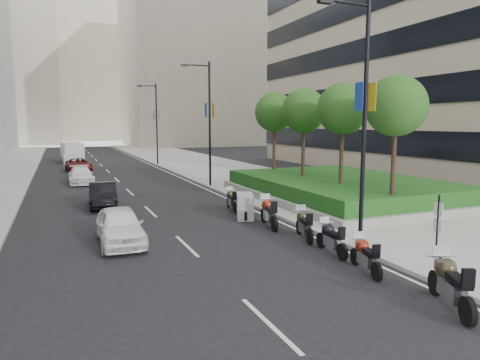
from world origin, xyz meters
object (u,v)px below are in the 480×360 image
motorcycle_0 (450,283)px  motorcycle_1 (365,256)px  lamp_post_2 (155,120)px  car_c (81,175)px  lamp_post_0 (361,112)px  car_d (79,165)px  motorcycle_6 (232,200)px  car_a (120,226)px  motorcycle_5 (245,206)px  motorcycle_2 (331,238)px  lamp_post_1 (208,118)px  delivery_van (72,153)px  motorcycle_3 (304,224)px  parking_sign (437,228)px  car_b (103,195)px  motorcycle_4 (269,213)px

motorcycle_0 → motorcycle_1: bearing=28.9°
lamp_post_2 → car_c: lamp_post_2 is taller
lamp_post_0 → car_d: size_ratio=1.95×
motorcycle_0 → car_c: size_ratio=0.52×
motorcycle_6 → car_a: (-6.44, -4.36, 0.16)m
motorcycle_0 → car_d: size_ratio=0.50×
motorcycle_5 → car_c: size_ratio=0.47×
motorcycle_6 → motorcycle_2: bearing=-169.0°
lamp_post_1 → motorcycle_0: lamp_post_1 is taller
lamp_post_0 → lamp_post_1: size_ratio=1.00×
lamp_post_0 → delivery_van: size_ratio=1.57×
motorcycle_5 → delivery_van: (-6.90, 35.90, 0.51)m
motorcycle_3 → motorcycle_5: (-0.64, 4.51, -0.01)m
parking_sign → car_d: size_ratio=0.54×
motorcycle_0 → motorcycle_6: 13.72m
lamp_post_0 → car_c: size_ratio=2.03×
car_b → car_c: size_ratio=0.92×
motorcycle_6 → motorcycle_4: bearing=-169.4°
parking_sign → car_a: (-8.59, 7.33, -0.75)m
lamp_post_1 → car_b: bearing=-149.3°
lamp_post_0 → car_a: lamp_post_0 is taller
motorcycle_2 → car_d: bearing=18.9°
motorcycle_1 → delivery_van: delivery_van is taller
motorcycle_2 → motorcycle_6: 8.69m
motorcycle_6 → car_a: bearing=132.7°
motorcycle_6 → car_c: 15.72m
parking_sign → motorcycle_3: size_ratio=1.15×
motorcycle_5 → car_b: car_b is taller
motorcycle_3 → car_d: bearing=30.0°
motorcycle_2 → car_d: car_d is taller
motorcycle_1 → motorcycle_2: (0.14, 2.04, 0.03)m
motorcycle_6 → motorcycle_1: bearing=-170.2°
lamp_post_0 → motorcycle_0: (-1.06, -5.02, -4.41)m
motorcycle_4 → motorcycle_5: 2.13m
lamp_post_0 → car_c: (-8.48, 22.78, -4.42)m
car_c → delivery_van: bearing=89.8°
lamp_post_2 → motorcycle_4: 30.82m
motorcycle_6 → car_b: car_b is taller
lamp_post_2 → car_a: lamp_post_2 is taller
lamp_post_0 → car_a: bearing=151.4°
motorcycle_5 → motorcycle_6: motorcycle_5 is taller
lamp_post_1 → motorcycle_4: lamp_post_1 is taller
lamp_post_1 → motorcycle_5: (-1.60, -10.36, -4.48)m
motorcycle_3 → car_c: (-7.52, 20.65, 0.05)m
car_c → car_d: 8.92m
lamp_post_2 → parking_sign: 38.18m
car_a → delivery_van: size_ratio=0.73×
motorcycle_6 → motorcycle_0: bearing=-169.6°
lamp_post_1 → motorcycle_6: bearing=-100.2°
car_a → car_b: (0.12, 8.02, -0.03)m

